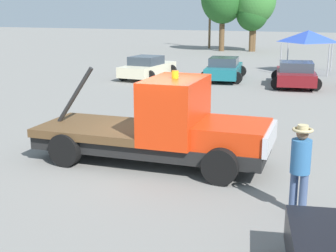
{
  "coord_description": "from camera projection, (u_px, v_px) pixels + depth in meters",
  "views": [
    {
      "loc": [
        5.03,
        -10.97,
        4.0
      ],
      "look_at": [
        0.5,
        0.0,
        1.05
      ],
      "focal_mm": 50.0,
      "sensor_mm": 36.0,
      "label": 1
    }
  ],
  "objects": [
    {
      "name": "parked_car_cream",
      "position": [
        148.0,
        67.0,
        28.04
      ],
      "size": [
        2.46,
        4.57,
        1.34
      ],
      "rotation": [
        0.0,
        0.0,
        1.54
      ],
      "color": "beige",
      "rests_on": "ground"
    },
    {
      "name": "canopy_tent_blue",
      "position": [
        308.0,
        36.0,
        30.21
      ],
      "size": [
        2.96,
        2.96,
        2.73
      ],
      "color": "#9E9EA3",
      "rests_on": "ground"
    },
    {
      "name": "person_near_truck",
      "position": [
        300.0,
        162.0,
        9.21
      ],
      "size": [
        0.41,
        0.41,
        1.84
      ],
      "rotation": [
        0.0,
        0.0,
        1.14
      ],
      "color": "#475B84",
      "rests_on": "ground"
    },
    {
      "name": "ground_plane",
      "position": [
        151.0,
        162.0,
        12.67
      ],
      "size": [
        160.0,
        160.0,
        0.0
      ],
      "primitive_type": "plane",
      "color": "gray"
    },
    {
      "name": "utility_pole",
      "position": [
        210.0,
        4.0,
        48.9
      ],
      "size": [
        2.2,
        0.24,
        8.73
      ],
      "color": "brown",
      "rests_on": "ground"
    },
    {
      "name": "parked_car_teal",
      "position": [
        224.0,
        69.0,
        27.35
      ],
      "size": [
        2.83,
        4.63,
        1.34
      ],
      "rotation": [
        0.0,
        0.0,
        1.73
      ],
      "color": "#196670",
      "rests_on": "ground"
    },
    {
      "name": "tree_center",
      "position": [
        255.0,
        0.0,
        45.2
      ],
      "size": [
        4.09,
        4.09,
        7.31
      ],
      "color": "brown",
      "rests_on": "ground"
    },
    {
      "name": "tow_truck",
      "position": [
        165.0,
        128.0,
        12.31
      ],
      "size": [
        6.4,
        2.62,
        2.51
      ],
      "rotation": [
        0.0,
        0.0,
        0.06
      ],
      "color": "black",
      "rests_on": "ground"
    },
    {
      "name": "tree_right",
      "position": [
        252.0,
        12.0,
        45.38
      ],
      "size": [
        3.17,
        3.17,
        5.66
      ],
      "color": "brown",
      "rests_on": "ground"
    },
    {
      "name": "parked_car_maroon",
      "position": [
        295.0,
        74.0,
        25.06
      ],
      "size": [
        3.0,
        4.53,
        1.34
      ],
      "rotation": [
        0.0,
        0.0,
        1.74
      ],
      "color": "maroon",
      "rests_on": "ground"
    }
  ]
}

